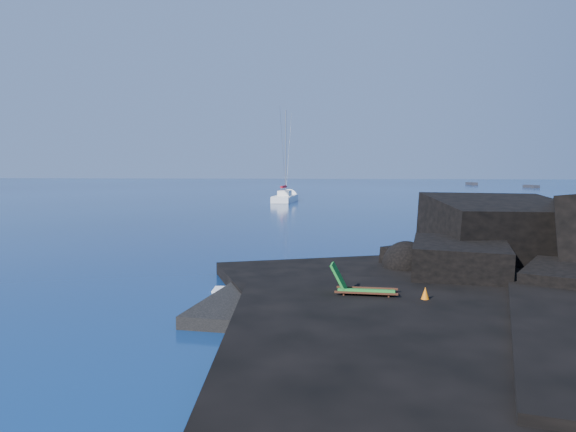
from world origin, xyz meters
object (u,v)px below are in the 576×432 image
Objects in this scene: sailboat at (285,202)px; distant_boat_b at (531,188)px; distant_boat_a at (472,185)px; sunbather at (356,289)px; deck_chair at (367,282)px; marker_cone at (425,298)px.

sailboat reaches higher than distant_boat_b.
sailboat is at bearing -123.50° from distant_boat_a.
deck_chair is at bearing -73.31° from sunbather.
sailboat is at bearing 102.92° from deck_chair.
sunbather is at bearing -121.87° from distant_boat_b.
deck_chair reaches higher than distant_boat_b.
sunbather is at bearing 107.15° from deck_chair.
deck_chair reaches higher than distant_boat_a.
sailboat is 2.32× the size of distant_boat_a.
distant_boat_b is (45.79, 54.91, 0.00)m from sailboat.
sunbather is at bearing 139.16° from marker_cone.
distant_boat_b is at bearing -72.07° from distant_boat_a.
deck_chair reaches higher than sunbather.
sailboat is 54.76m from marker_cone.
marker_cone is 0.14× the size of distant_boat_b.
deck_chair is 1.66m from marker_cone.
deck_chair is 2.93× the size of marker_cone.
sunbather is at bearing -109.48° from distant_boat_a.
distant_boat_b is at bearing 73.86° from sunbather.
deck_chair is 0.37× the size of distant_boat_a.
deck_chair is at bearing -121.54° from distant_boat_b.
sailboat is 6.33× the size of deck_chair.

